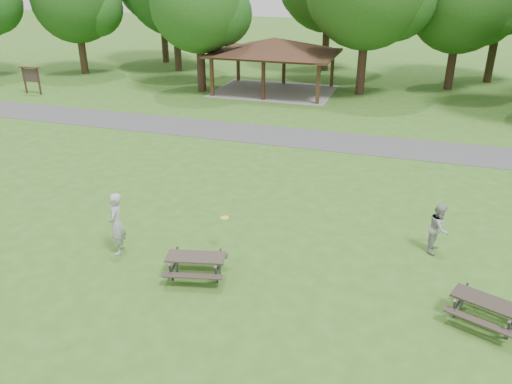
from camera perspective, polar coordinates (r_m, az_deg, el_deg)
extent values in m
plane|color=#34631C|center=(14.61, -8.68, -10.39)|extent=(160.00, 160.00, 0.00)
cube|color=#464548|center=(26.59, 4.52, 6.24)|extent=(120.00, 3.20, 0.02)
cube|color=#3D2416|center=(35.31, -5.06, 12.93)|extent=(0.22, 0.22, 2.60)
cube|color=#372414|center=(40.26, -2.05, 14.43)|extent=(0.22, 0.22, 2.60)
cube|color=black|center=(34.08, 0.84, 12.61)|extent=(0.22, 0.22, 2.60)
cube|color=#322112|center=(39.18, 3.21, 14.13)|extent=(0.22, 0.22, 2.60)
cube|color=#372314|center=(33.22, 7.10, 12.12)|extent=(0.22, 0.22, 2.60)
cube|color=#3A2615|center=(38.44, 8.71, 13.69)|extent=(0.22, 0.22, 2.60)
cube|color=#342115|center=(36.38, 2.14, 15.56)|extent=(8.60, 6.60, 0.16)
pyramid|color=#372116|center=(36.30, 2.16, 16.46)|extent=(7.01, 7.01, 1.00)
cube|color=gray|center=(36.89, 2.08, 11.46)|extent=(8.40, 6.40, 0.03)
cube|color=#352113|center=(39.54, -24.92, 11.46)|extent=(0.10, 0.10, 1.80)
cube|color=#371E14|center=(38.76, -23.57, 11.47)|extent=(0.10, 0.10, 1.80)
cube|color=#2E2521|center=(39.07, -24.35, 12.03)|extent=(1.40, 0.06, 0.90)
cube|color=black|center=(38.98, -24.49, 12.82)|extent=(1.60, 0.30, 0.06)
cylinder|color=#332216|center=(45.38, -19.20, 14.75)|extent=(0.60, 0.60, 3.32)
sphere|color=#1A4E16|center=(44.36, -17.93, 19.35)|extent=(4.42, 4.42, 4.42)
sphere|color=#1E4B15|center=(45.66, -21.48, 19.20)|extent=(4.08, 4.08, 4.08)
cylinder|color=black|center=(44.69, -8.97, 15.97)|extent=(0.60, 0.60, 3.85)
cylinder|color=black|center=(36.81, -6.29, 14.07)|extent=(0.60, 0.60, 3.50)
sphere|color=#1A4814|center=(36.30, -6.61, 20.64)|extent=(6.60, 6.60, 6.60)
sphere|color=#154714|center=(36.05, -4.06, 19.65)|extent=(4.29, 4.29, 4.29)
sphere|color=#1E4915|center=(36.71, -8.71, 19.80)|extent=(3.96, 3.96, 3.96)
cylinder|color=black|center=(36.36, 11.99, 13.99)|extent=(0.60, 0.60, 4.02)
sphere|color=#184413|center=(36.03, 15.69, 20.33)|extent=(5.20, 5.20, 5.20)
cylinder|color=black|center=(39.74, 21.40, 13.30)|extent=(0.60, 0.60, 3.43)
sphere|color=#1A4513|center=(39.26, 22.41, 19.49)|extent=(7.00, 7.00, 7.00)
sphere|color=#194915|center=(39.73, 24.58, 18.16)|extent=(4.55, 4.55, 4.55)
sphere|color=#1C4914|center=(39.04, 20.15, 19.01)|extent=(4.20, 4.20, 4.20)
cylinder|color=#302115|center=(49.10, -10.42, 16.92)|extent=(0.60, 0.60, 4.38)
cylinder|color=#301E15|center=(44.73, 7.96, 16.22)|extent=(0.60, 0.60, 4.13)
cylinder|color=black|center=(43.38, 25.39, 14.22)|extent=(0.60, 0.60, 4.55)
cube|color=#322B24|center=(14.48, -6.92, -7.37)|extent=(1.79, 1.03, 0.05)
cube|color=#2F2622|center=(14.18, -7.29, -9.49)|extent=(1.69, 0.61, 0.04)
cube|color=black|center=(15.09, -6.46, -7.16)|extent=(1.69, 0.61, 0.04)
cube|color=#3E3E41|center=(14.51, -9.65, -9.08)|extent=(0.13, 0.36, 0.73)
cube|color=#404043|center=(15.09, -9.03, -7.63)|extent=(0.13, 0.36, 0.73)
cube|color=#3B3B3D|center=(14.78, -9.34, -8.25)|extent=(0.36, 1.34, 0.05)
cube|color=#434345|center=(14.27, -4.54, -9.42)|extent=(0.13, 0.36, 0.73)
cube|color=#3F3F41|center=(14.85, -4.12, -7.92)|extent=(0.13, 0.36, 0.73)
cube|color=#3F4042|center=(14.54, -4.33, -8.56)|extent=(0.36, 1.34, 0.05)
cube|color=#2A241E|center=(13.91, 24.94, -11.28)|extent=(1.79, 1.21, 0.05)
cube|color=#2F2822|center=(13.62, 24.09, -13.36)|extent=(1.64, 0.82, 0.04)
cube|color=#2D2621|center=(14.52, 25.34, -11.10)|extent=(1.64, 0.82, 0.04)
cube|color=#47474A|center=(13.92, 21.74, -12.34)|extent=(0.18, 0.34, 0.72)
cube|color=#404043|center=(14.48, 22.64, -10.95)|extent=(0.18, 0.34, 0.72)
cube|color=#444447|center=(14.19, 22.22, -11.54)|extent=(0.54, 1.28, 0.05)
cube|color=#3E3E40|center=(13.75, 26.88, -13.92)|extent=(0.18, 0.34, 0.72)
cube|color=#3A3A3C|center=(14.01, 27.25, -13.07)|extent=(0.54, 1.28, 0.05)
cylinder|color=yellow|center=(15.41, -3.59, -2.96)|extent=(0.30, 0.30, 0.02)
imported|color=#ACACAF|center=(16.03, -15.67, -3.50)|extent=(0.68, 0.84, 2.02)
imported|color=#9C9D9F|center=(16.62, 20.16, -3.88)|extent=(0.77, 0.90, 1.62)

